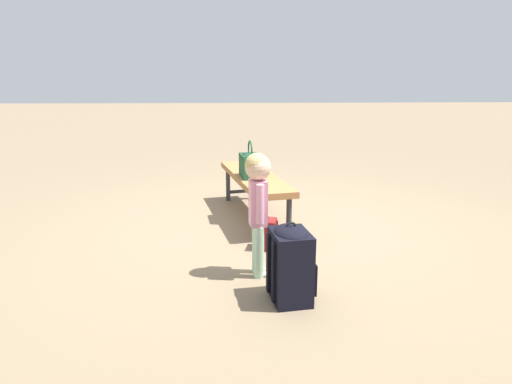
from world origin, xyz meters
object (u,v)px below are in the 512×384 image
(child_standing, at_px, (258,195))
(backpack_large, at_px, (291,261))
(park_bench, at_px, (255,180))
(backpack_small, at_px, (268,232))
(handbag, at_px, (250,165))

(child_standing, distance_m, backpack_large, 0.56)
(park_bench, bearing_deg, child_standing, -1.23)
(backpack_large, height_order, backpack_small, backpack_large)
(handbag, bearing_deg, backpack_small, 9.22)
(child_standing, bearing_deg, handbag, -179.29)
(handbag, bearing_deg, backpack_large, 6.97)
(child_standing, height_order, backpack_large, child_standing)
(backpack_large, distance_m, backpack_small, 0.94)
(backpack_small, bearing_deg, backpack_large, 5.00)
(park_bench, relative_size, backpack_large, 3.06)
(backpack_large, bearing_deg, child_standing, -154.06)
(park_bench, relative_size, child_standing, 1.80)
(handbag, height_order, backpack_small, handbag)
(handbag, relative_size, child_standing, 0.40)
(handbag, xyz_separation_m, backpack_small, (0.80, 0.13, -0.43))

